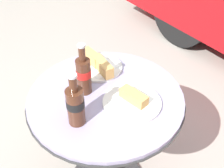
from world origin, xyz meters
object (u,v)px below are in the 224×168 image
Objects in this scene: bistro_table at (106,122)px; cola_bottle_right at (75,105)px; cola_bottle_left at (84,74)px; lunch_plate_far at (98,65)px; lunch_plate_near at (132,101)px.

bistro_table is 2.96× the size of cola_bottle_right.
cola_bottle_left is 1.03× the size of cola_bottle_right.
bistro_table is 0.29m from lunch_plate_far.
cola_bottle_left is 0.19m from lunch_plate_far.
cola_bottle_left is at bearing -52.82° from lunch_plate_far.
lunch_plate_far reaches higher than bistro_table.
lunch_plate_far reaches higher than lunch_plate_near.
lunch_plate_far is at bearing 127.18° from cola_bottle_left.
lunch_plate_near reaches higher than bistro_table.
bistro_table is at bearing -148.78° from lunch_plate_near.
cola_bottle_right is (0.06, -0.18, 0.27)m from bistro_table.
lunch_plate_near is (0.11, 0.07, 0.19)m from bistro_table.
cola_bottle_left is at bearing -142.88° from bistro_table.
lunch_plate_far is at bearing 133.29° from cola_bottle_right.
cola_bottle_left is 0.97× the size of lunch_plate_near.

